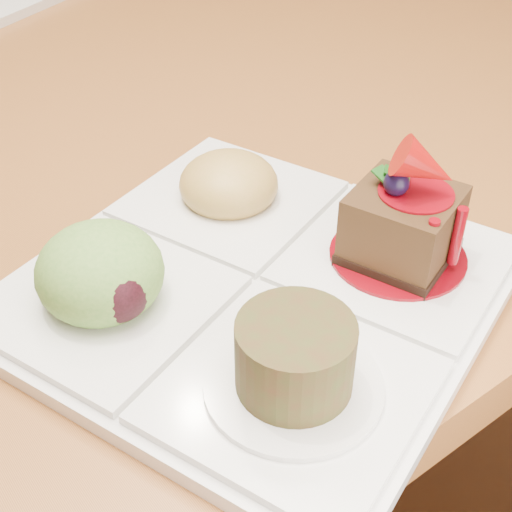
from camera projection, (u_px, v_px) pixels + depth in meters
ground at (113, 342)px, 1.51m from camera, size 6.00×6.00×0.00m
dining_table at (58, 23)px, 1.09m from camera, size 1.00×1.80×0.75m
sampler_plate at (248, 270)px, 0.47m from camera, size 0.38×0.38×0.11m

